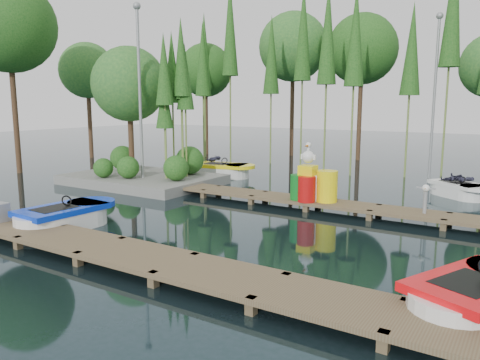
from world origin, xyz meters
The scene contains 15 objects.
ground_plane centered at (0.00, 0.00, 0.00)m, with size 90.00×90.00×0.00m, color #1C2E34.
near_dock centered at (0.00, -4.50, 0.23)m, with size 18.00×1.50×0.50m.
far_dock centered at (1.00, 2.50, 0.23)m, with size 15.00×1.20×0.50m.
island centered at (-6.30, 3.29, 3.18)m, with size 6.20×4.20×6.75m.
tree_screen centered at (-2.04, 10.60, 6.12)m, with size 34.42×18.53×10.31m.
lamp_island centered at (-5.50, 2.50, 4.26)m, with size 0.30×0.30×7.25m.
lamp_rear centered at (4.00, 11.00, 4.26)m, with size 0.30×0.30×7.25m.
boat_blue centered at (-2.76, -3.36, 0.29)m, with size 1.47×3.01×0.99m.
boat_red centered at (7.44, -3.20, 0.29)m, with size 2.46×3.31×1.01m.
boat_yellow_far centered at (-4.17, 6.31, 0.31)m, with size 3.14×1.82×1.48m.
boat_white_far centered at (5.77, 7.17, 0.27)m, with size 2.69×2.44×1.19m.
utility_cabinet centered at (-3.87, -4.50, 0.54)m, with size 0.40×0.34×0.49m, color gray.
yellow_barrel centered at (2.50, 2.50, 0.80)m, with size 0.66×0.66×0.99m, color #FFE80D.
drum_cluster centered at (1.90, 2.35, 0.85)m, with size 1.09×1.00×1.88m.
seagull_post centered at (5.47, 2.50, 0.86)m, with size 0.52×0.28×0.84m.
Camera 1 is at (8.01, -11.29, 3.44)m, focal length 35.00 mm.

